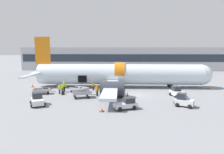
{
  "coord_description": "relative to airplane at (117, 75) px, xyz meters",
  "views": [
    {
      "loc": [
        -2.39,
        -32.88,
        7.52
      ],
      "look_at": [
        -4.02,
        3.68,
        2.53
      ],
      "focal_mm": 32.0,
      "sensor_mm": 36.0,
      "label": 1
    }
  ],
  "objects": [
    {
      "name": "ground_plane",
      "position": [
        3.06,
        -7.13,
        -2.54
      ],
      "size": [
        500.0,
        500.0,
        0.0
      ],
      "primitive_type": "plane",
      "color": "gray"
    },
    {
      "name": "terminal_strip",
      "position": [
        3.06,
        35.96,
        1.65
      ],
      "size": [
        78.11,
        8.41,
        8.38
      ],
      "color": "#B2B2B7",
      "rests_on": "ground_plane"
    },
    {
      "name": "airplane",
      "position": [
        0.0,
        0.0,
        0.0
      ],
      "size": [
        37.04,
        33.44,
        10.12
      ],
      "color": "silver",
      "rests_on": "ground_plane"
    },
    {
      "name": "baggage_tug_lead",
      "position": [
        9.09,
        -13.7,
        -1.81
      ],
      "size": [
        2.74,
        2.43,
        1.79
      ],
      "color": "silver",
      "rests_on": "ground_plane"
    },
    {
      "name": "baggage_tug_mid",
      "position": [
        9.78,
        -7.95,
        -1.84
      ],
      "size": [
        2.27,
        3.32,
        1.65
      ],
      "color": "silver",
      "rests_on": "ground_plane"
    },
    {
      "name": "baggage_tug_rear",
      "position": [
        -10.72,
        -13.92,
        -1.82
      ],
      "size": [
        2.69,
        3.29,
        1.69
      ],
      "color": "silver",
      "rests_on": "ground_plane"
    },
    {
      "name": "baggage_tug_spare",
      "position": [
        1.39,
        -15.21,
        -1.91
      ],
      "size": [
        3.23,
        2.44,
        1.47
      ],
      "color": "silver",
      "rests_on": "ground_plane"
    },
    {
      "name": "baggage_cart_loading",
      "position": [
        -6.71,
        -5.24,
        -2.05
      ],
      "size": [
        4.04,
        2.8,
        0.96
      ],
      "color": "#B7BABF",
      "rests_on": "ground_plane"
    },
    {
      "name": "baggage_cart_queued",
      "position": [
        -5.42,
        -9.34,
        -1.95
      ],
      "size": [
        3.86,
        2.62,
        1.17
      ],
      "color": "#999BA0",
      "rests_on": "ground_plane"
    },
    {
      "name": "baggage_cart_empty",
      "position": [
        -12.81,
        -7.06,
        -2.02
      ],
      "size": [
        3.82,
        2.27,
        1.05
      ],
      "color": "#B7BABF",
      "rests_on": "ground_plane"
    },
    {
      "name": "ground_crew_loader_a",
      "position": [
        -9.86,
        -6.79,
        -1.71
      ],
      "size": [
        0.53,
        0.49,
        1.58
      ],
      "color": "#1E2338",
      "rests_on": "ground_plane"
    },
    {
      "name": "ground_crew_loader_b",
      "position": [
        -4.49,
        -3.44,
        -1.73
      ],
      "size": [
        0.49,
        0.49,
        1.54
      ],
      "color": "#1E2338",
      "rests_on": "ground_plane"
    },
    {
      "name": "ground_crew_driver",
      "position": [
        -3.21,
        -7.96,
        -1.59
      ],
      "size": [
        0.63,
        0.46,
        1.81
      ],
      "color": "#1E2338",
      "rests_on": "ground_plane"
    },
    {
      "name": "ground_crew_supervisor",
      "position": [
        -9.71,
        -5.66,
        -1.69
      ],
      "size": [
        0.44,
        0.57,
        1.63
      ],
      "color": "#1E2338",
      "rests_on": "ground_plane"
    },
    {
      "name": "ground_crew_helper",
      "position": [
        -9.63,
        -4.69,
        -1.58
      ],
      "size": [
        0.61,
        0.56,
        1.83
      ],
      "color": "black",
      "rests_on": "ground_plane"
    },
    {
      "name": "ground_crew_marshal",
      "position": [
        -2.45,
        -3.07,
        -1.58
      ],
      "size": [
        0.58,
        0.58,
        1.83
      ],
      "color": "#1E2338",
      "rests_on": "ground_plane"
    },
    {
      "name": "suitcase_on_tarmac_upright",
      "position": [
        -9.04,
        -7.56,
        -2.26
      ],
      "size": [
        0.58,
        0.37,
        0.67
      ],
      "color": "black",
      "rests_on": "ground_plane"
    },
    {
      "name": "safety_cone_nose",
      "position": [
        17.82,
        -1.23,
        -2.2
      ],
      "size": [
        0.56,
        0.56,
        0.73
      ],
      "color": "black",
      "rests_on": "ground_plane"
    },
    {
      "name": "safety_cone_engine_left",
      "position": [
        -1.64,
        -16.38,
        -2.23
      ],
      "size": [
        0.54,
        0.54,
        0.66
      ],
      "color": "black",
      "rests_on": "ground_plane"
    },
    {
      "name": "safety_cone_wingtip",
      "position": [
        1.78,
        -7.73,
        -2.25
      ],
      "size": [
        0.49,
        0.49,
        0.64
      ],
      "color": "black",
      "rests_on": "ground_plane"
    },
    {
      "name": "safety_cone_tail",
      "position": [
        -17.28,
        -0.8,
        -2.24
      ],
      "size": [
        0.56,
        0.56,
        0.65
      ],
      "color": "black",
      "rests_on": "ground_plane"
    }
  ]
}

